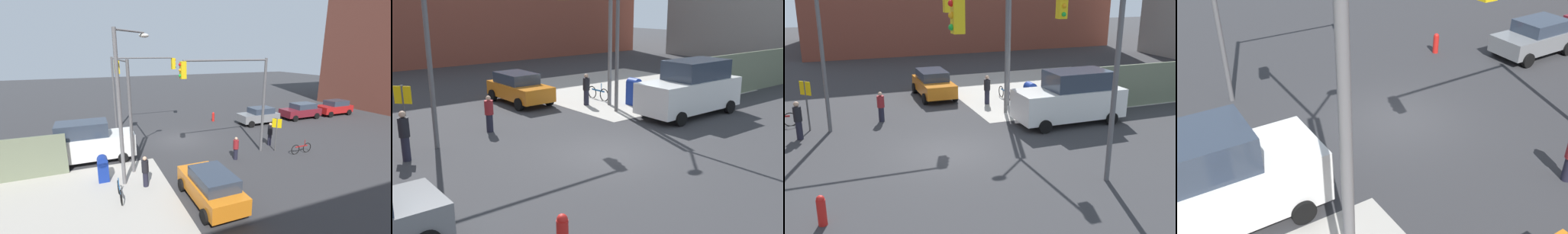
# 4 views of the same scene
# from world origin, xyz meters

# --- Properties ---
(ground_plane) EXTENTS (120.00, 120.00, 0.00)m
(ground_plane) POSITION_xyz_m (0.00, 0.00, 0.00)
(ground_plane) COLOR #333335
(sidewalk_corner) EXTENTS (12.00, 12.00, 0.01)m
(sidewalk_corner) POSITION_xyz_m (9.00, 9.00, 0.01)
(sidewalk_corner) COLOR #ADA89E
(sidewalk_corner) RESTS_ON ground
(traffic_signal_nw_corner) EXTENTS (6.21, 0.36, 6.50)m
(traffic_signal_nw_corner) POSITION_xyz_m (-2.10, 4.50, 4.67)
(traffic_signal_nw_corner) COLOR #59595B
(traffic_signal_nw_corner) RESTS_ON ground
(traffic_signal_se_corner) EXTENTS (5.79, 0.36, 6.50)m
(traffic_signal_se_corner) POSITION_xyz_m (2.28, -4.50, 4.65)
(traffic_signal_se_corner) COLOR #59595B
(traffic_signal_se_corner) RESTS_ON ground
(traffic_signal_ne_corner) EXTENTS (0.36, 5.67, 6.50)m
(traffic_signal_ne_corner) POSITION_xyz_m (4.50, 2.33, 4.64)
(traffic_signal_ne_corner) COLOR #59595B
(traffic_signal_ne_corner) RESTS_ON ground
(street_lamp_corner) EXTENTS (2.11, 1.94, 8.00)m
(street_lamp_corner) POSITION_xyz_m (4.93, 5.54, 4.70)
(street_lamp_corner) COLOR slate
(street_lamp_corner) RESTS_ON ground
(warning_sign_two_way) EXTENTS (0.48, 0.48, 2.40)m
(warning_sign_two_way) POSITION_xyz_m (-5.40, 4.96, 1.64)
(warning_sign_two_way) COLOR #4C4C4C
(warning_sign_two_way) RESTS_ON ground
(mailbox_blue) EXTENTS (0.56, 0.64, 1.43)m
(mailbox_blue) POSITION_xyz_m (6.20, 5.00, 0.76)
(mailbox_blue) COLOR navy
(mailbox_blue) RESTS_ON ground
(fire_hydrant) EXTENTS (0.26, 0.26, 0.94)m
(fire_hydrant) POSITION_xyz_m (-5.00, -4.20, 0.49)
(fire_hydrant) COLOR red
(fire_hydrant) RESTS_ON ground
(sedan_orange) EXTENTS (2.02, 4.18, 1.62)m
(sedan_orange) POSITION_xyz_m (1.71, 9.15, 0.84)
(sedan_orange) COLOR orange
(sedan_orange) RESTS_ON ground
(van_white_delivery) EXTENTS (5.40, 2.32, 2.62)m
(van_white_delivery) POSITION_xyz_m (6.81, 1.80, 1.28)
(van_white_delivery) COLOR white
(van_white_delivery) RESTS_ON ground
(pedestrian_crossing) EXTENTS (0.36, 0.36, 1.75)m
(pedestrian_crossing) POSITION_xyz_m (-5.80, 3.80, 0.91)
(pedestrian_crossing) COLOR black
(pedestrian_crossing) RESTS_ON ground
(pedestrian_waiting) EXTENTS (0.36, 0.36, 1.54)m
(pedestrian_waiting) POSITION_xyz_m (-2.00, 5.20, 0.79)
(pedestrian_waiting) COLOR maroon
(pedestrian_waiting) RESTS_ON ground
(pedestrian_walking_north) EXTENTS (0.36, 0.36, 1.67)m
(pedestrian_walking_north) POSITION_xyz_m (4.20, 6.50, 0.87)
(pedestrian_walking_north) COLOR black
(pedestrian_walking_north) RESTS_ON ground
(bicycle_leaning_on_fence) EXTENTS (0.05, 1.75, 0.97)m
(bicycle_leaning_on_fence) POSITION_xyz_m (5.60, 7.20, 0.35)
(bicycle_leaning_on_fence) COLOR black
(bicycle_leaning_on_fence) RESTS_ON ground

